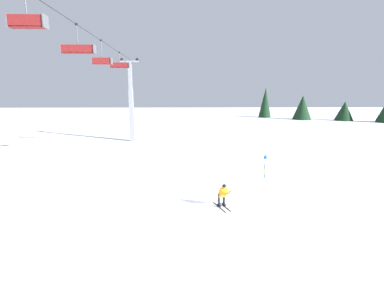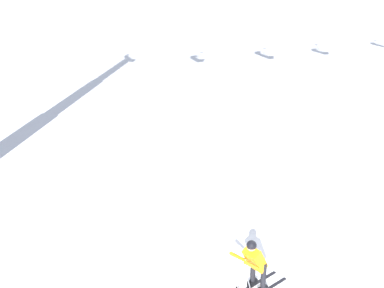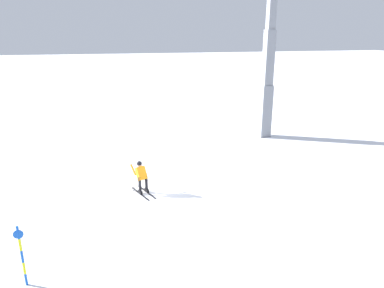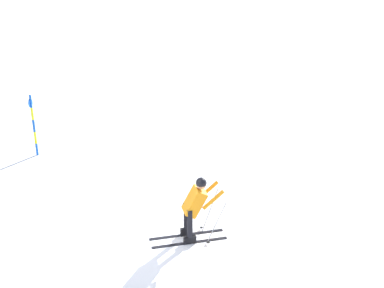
# 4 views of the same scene
# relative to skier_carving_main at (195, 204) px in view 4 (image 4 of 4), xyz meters

# --- Properties ---
(ground_plane) EXTENTS (260.00, 260.00, 0.00)m
(ground_plane) POSITION_rel_skier_carving_main_xyz_m (1.24, 0.99, -0.89)
(ground_plane) COLOR white
(skier_carving_main) EXTENTS (1.80, 1.10, 1.66)m
(skier_carving_main) POSITION_rel_skier_carving_main_xyz_m (0.00, 0.00, 0.00)
(skier_carving_main) COLOR black
(skier_carving_main) RESTS_ON ground_plane
(trail_marker_pole) EXTENTS (0.07, 0.28, 2.00)m
(trail_marker_pole) POSITION_rel_skier_carving_main_xyz_m (5.55, -4.23, 0.20)
(trail_marker_pole) COLOR blue
(trail_marker_pole) RESTS_ON ground_plane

